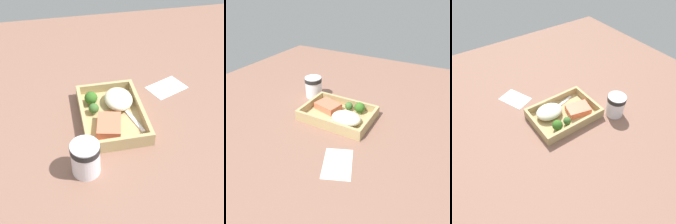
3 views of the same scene
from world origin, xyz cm
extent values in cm
cube|color=#825B4B|center=(0.00, 0.00, -1.00)|extent=(160.00, 160.00, 2.00)
cube|color=tan|center=(0.00, 0.00, 0.60)|extent=(27.87, 19.41, 1.20)
cube|color=tan|center=(0.00, -9.11, 2.77)|extent=(27.87, 1.20, 3.13)
cube|color=tan|center=(0.00, 9.11, 2.77)|extent=(27.87, 1.20, 3.13)
cube|color=tan|center=(-13.33, 0.00, 2.77)|extent=(1.20, 17.01, 3.13)
cube|color=tan|center=(13.33, 0.00, 2.77)|extent=(1.20, 17.01, 3.13)
cube|color=#E56D4E|center=(-5.89, 2.09, 2.64)|extent=(10.97, 8.96, 2.87)
ellipsoid|color=beige|center=(5.29, -3.22, 3.31)|extent=(11.52, 9.06, 4.23)
cylinder|color=#85AE62|center=(6.94, 5.55, 1.94)|extent=(1.61, 1.61, 1.48)
sphere|color=#33641F|center=(6.94, 5.55, 3.85)|extent=(4.25, 4.25, 4.25)
cylinder|color=#7DA168|center=(2.17, 5.39, 1.82)|extent=(1.24, 1.24, 1.24)
sphere|color=#3D652C|center=(2.17, 5.39, 3.33)|extent=(3.26, 3.26, 3.26)
cube|color=white|center=(-3.24, -6.12, 1.42)|extent=(12.23, 4.46, 0.44)
cube|color=white|center=(4.36, -3.96, 1.42)|extent=(3.87, 3.05, 0.44)
cylinder|color=white|center=(-19.00, 10.82, 4.81)|extent=(7.56, 7.56, 9.63)
cylinder|color=black|center=(-19.00, 10.82, 8.36)|extent=(7.78, 7.78, 1.73)
cube|color=white|center=(12.26, -22.49, 0.12)|extent=(13.14, 15.40, 0.24)
camera|label=1|loc=(-72.23, 14.83, 66.04)|focal=50.00mm
camera|label=2|loc=(35.71, -64.81, 49.14)|focal=35.00mm
camera|label=3|loc=(37.48, 53.92, 67.41)|focal=35.00mm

